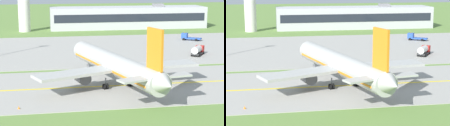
# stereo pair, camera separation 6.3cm
# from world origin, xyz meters

# --- Properties ---
(ground_plane) EXTENTS (500.00, 500.00, 0.00)m
(ground_plane) POSITION_xyz_m (0.00, 0.00, 0.00)
(ground_plane) COLOR olive
(taxiway_strip) EXTENTS (240.00, 28.00, 0.10)m
(taxiway_strip) POSITION_xyz_m (0.00, 0.00, 0.05)
(taxiway_strip) COLOR #9E9B93
(taxiway_strip) RESTS_ON ground
(apron_pad) EXTENTS (140.00, 52.00, 0.10)m
(apron_pad) POSITION_xyz_m (10.00, 42.00, 0.05)
(apron_pad) COLOR #9E9B93
(apron_pad) RESTS_ON ground
(taxiway_centreline) EXTENTS (220.00, 0.60, 0.01)m
(taxiway_centreline) POSITION_xyz_m (0.00, 0.00, 0.11)
(taxiway_centreline) COLOR yellow
(taxiway_centreline) RESTS_ON taxiway_strip
(airplane_lead) EXTENTS (32.00, 39.09, 12.70)m
(airplane_lead) POSITION_xyz_m (-4.75, 0.09, 4.13)
(airplane_lead) COLOR #ADADA8
(airplane_lead) RESTS_ON ground
(service_truck_baggage) EXTENTS (6.43, 5.34, 2.59)m
(service_truck_baggage) POSITION_xyz_m (29.31, 52.72, 1.18)
(service_truck_baggage) COLOR #264CA5
(service_truck_baggage) RESTS_ON ground
(service_truck_fuel) EXTENTS (5.25, 6.03, 2.65)m
(service_truck_fuel) POSITION_xyz_m (22.39, 26.86, 1.53)
(service_truck_fuel) COLOR red
(service_truck_fuel) RESTS_ON ground
(terminal_building) EXTENTS (62.93, 13.51, 9.80)m
(terminal_building) POSITION_xyz_m (16.95, 89.63, 4.31)
(terminal_building) COLOR #B2B2B7
(terminal_building) RESTS_ON ground
(traffic_cone_near_edge) EXTENTS (0.44, 0.44, 0.60)m
(traffic_cone_near_edge) POSITION_xyz_m (-22.15, -11.30, 0.30)
(traffic_cone_near_edge) COLOR orange
(traffic_cone_near_edge) RESTS_ON ground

